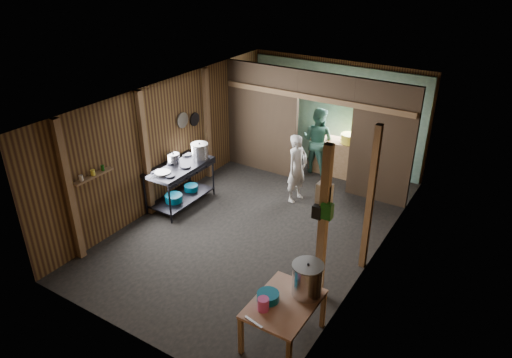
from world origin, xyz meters
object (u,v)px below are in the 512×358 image
Objects in this scene: stock_pot at (307,280)px; cook at (297,168)px; prep_table at (283,321)px; gas_range at (180,185)px; yellow_tub at (349,138)px; pink_bucket at (263,304)px; stove_pot_large at (200,152)px.

cook is at bearing 119.43° from stock_pot.
prep_table is 2.18× the size of stock_pot.
gas_range is at bearing 154.03° from stock_pot.
gas_range is at bearing -128.04° from yellow_tub.
cook reaches higher than gas_range.
prep_table is 2.87× the size of yellow_tub.
prep_table is 6.03× the size of pink_bucket.
prep_table is 0.68m from stock_pot.
pink_bucket is at bearing -79.18° from yellow_tub.
stove_pot_large is (-3.54, 2.72, 0.75)m from prep_table.
gas_range is 4.25× the size of stove_pot_large.
yellow_tub is (2.46, 3.15, 0.50)m from gas_range.
gas_range is 4.34m from pink_bucket.
pink_bucket is at bearing -120.30° from stock_pot.
yellow_tub is (-1.42, 5.04, 0.06)m from stock_pot.
yellow_tub is at bearing -4.57° from cook.
prep_table is at bearing -76.93° from yellow_tub.
stove_pot_large reaches higher than pink_bucket.
stock_pot reaches higher than prep_table.
cook is (-1.55, 3.95, -0.00)m from pink_bucket.
stove_pot_large reaches higher than prep_table.
cook is at bearing -105.75° from yellow_tub.
stove_pot_large is 2.09m from cook.
stock_pot is at bearing -25.97° from gas_range.
cook is (1.99, 1.47, 0.29)m from gas_range.
stock_pot reaches higher than yellow_tub.
stove_pot_large reaches higher than stock_pot.
prep_table is 0.53m from pink_bucket.
stock_pot is (3.72, -2.39, -0.18)m from stove_pot_large.
yellow_tub reaches higher than gas_range.
yellow_tub reaches higher than prep_table.
pink_bucket is 4.25m from cook.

